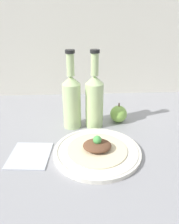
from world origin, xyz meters
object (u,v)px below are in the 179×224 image
(cider_bottle_left, at_px, (72,100))
(apple, at_px, (118,114))
(plate, at_px, (97,151))
(cider_bottle_right, at_px, (94,99))
(plated_food, at_px, (97,147))

(cider_bottle_left, bearing_deg, apple, 8.25)
(plate, distance_m, apple, 0.26)
(cider_bottle_right, bearing_deg, apple, 14.97)
(plate, xyz_separation_m, apple, (0.11, 0.23, 0.03))
(plate, relative_size, apple, 3.40)
(cider_bottle_left, xyz_separation_m, cider_bottle_right, (0.09, 0.00, 0.00))
(cider_bottle_right, bearing_deg, plate, -91.69)
(plate, distance_m, plated_food, 0.02)
(cider_bottle_left, relative_size, cider_bottle_right, 1.00)
(plate, xyz_separation_m, cider_bottle_right, (0.01, 0.20, 0.11))
(plated_food, relative_size, cider_bottle_left, 0.65)
(plated_food, xyz_separation_m, cider_bottle_right, (0.01, 0.20, 0.09))
(cider_bottle_right, height_order, apple, cider_bottle_right)
(plated_food, distance_m, cider_bottle_left, 0.23)
(plate, height_order, plated_food, plated_food)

